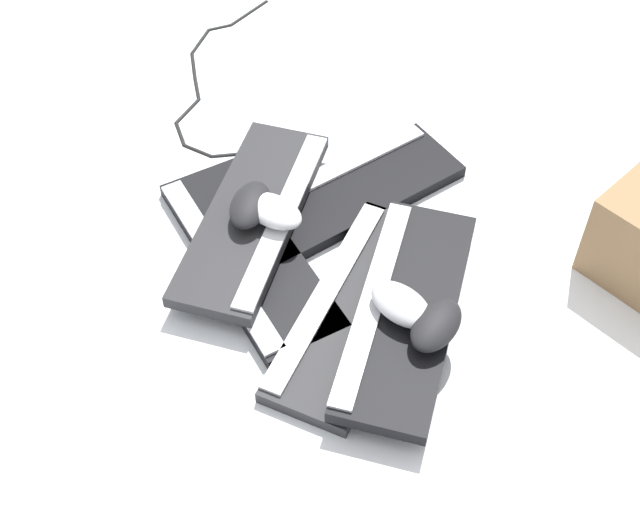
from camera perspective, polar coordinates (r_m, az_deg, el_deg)
ground_plane at (r=1.53m, az=-2.63°, el=-0.90°), size 3.20×3.20×0.00m
keyboard_0 at (r=1.46m, az=2.30°, el=-3.34°), size 0.33×0.46×0.03m
keyboard_1 at (r=1.63m, az=1.65°, el=3.94°), size 0.18×0.45×0.03m
keyboard_2 at (r=1.53m, az=-4.63°, el=0.03°), size 0.46×0.22×0.03m
keyboard_3 at (r=1.42m, az=5.45°, el=-3.52°), size 0.38×0.44×0.03m
keyboard_4 at (r=1.55m, az=-4.25°, el=2.58°), size 0.38×0.45×0.03m
mouse_0 at (r=1.52m, az=-4.49°, el=3.27°), size 0.12×0.13×0.04m
mouse_1 at (r=1.51m, az=-3.02°, el=2.89°), size 0.12×0.10×0.04m
mouse_2 at (r=1.37m, az=7.44°, el=-4.40°), size 0.10×0.13×0.04m
mouse_3 at (r=1.39m, az=5.21°, el=-3.10°), size 0.12×0.08×0.04m
cable_0 at (r=1.90m, az=-6.98°, el=11.04°), size 0.41×0.42×0.01m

